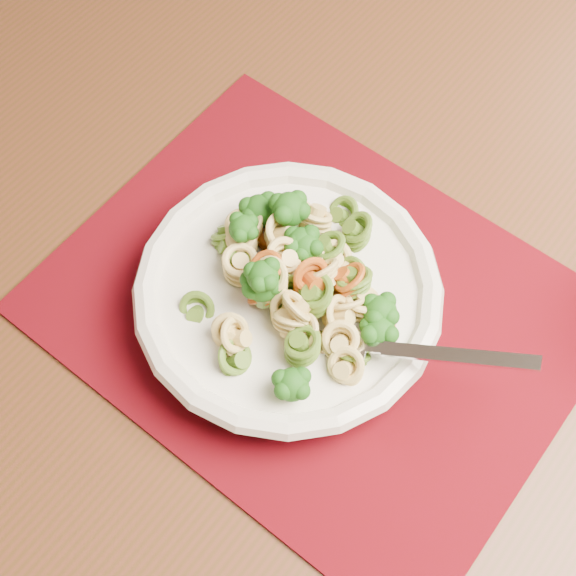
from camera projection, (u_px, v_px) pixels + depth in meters
The scene contains 5 objects.
dining_table at pixel (299, 302), 0.77m from camera, with size 1.44×0.96×0.76m.
placemat at pixel (315, 309), 0.65m from camera, with size 0.41×0.32×0.00m, color #540311.
pasta_bowl at pixel (288, 295), 0.62m from camera, with size 0.24×0.24×0.05m.
pasta_broccoli_heap at pixel (288, 284), 0.61m from camera, with size 0.21×0.21×0.06m, color tan, non-canonical shape.
fork at pixel (350, 346), 0.58m from camera, with size 0.19×0.02×0.01m, color silver, non-canonical shape.
Camera 1 is at (-0.29, -0.86, 1.35)m, focal length 50.00 mm.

